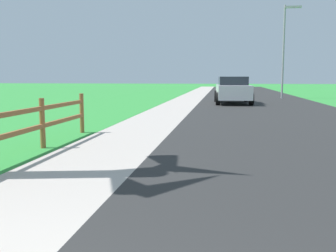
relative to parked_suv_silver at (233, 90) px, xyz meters
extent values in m
plane|color=#308E39|center=(-1.93, 3.29, -0.78)|extent=(120.00, 120.00, 0.00)
cube|color=#282828|center=(1.57, 5.29, -0.78)|extent=(7.00, 66.00, 0.01)
cube|color=#B2A79E|center=(-4.93, 5.29, -0.78)|extent=(6.00, 66.00, 0.01)
cube|color=#308E39|center=(-6.43, 5.29, -0.78)|extent=(5.00, 66.00, 0.00)
cylinder|color=brown|center=(-4.30, -14.90, -0.25)|extent=(0.11, 0.11, 1.07)
cylinder|color=brown|center=(-4.30, -12.56, -0.25)|extent=(0.11, 0.11, 1.07)
cube|color=#B7BABF|center=(0.00, -0.04, -0.11)|extent=(1.99, 4.65, 0.76)
cube|color=#1E232B|center=(-0.01, 0.15, 0.50)|extent=(1.67, 2.41, 0.47)
cylinder|color=black|center=(0.95, -1.41, -0.44)|extent=(0.25, 0.69, 0.68)
cylinder|color=black|center=(-0.81, -1.50, -0.44)|extent=(0.25, 0.69, 0.68)
cylinder|color=black|center=(0.82, 1.42, -0.44)|extent=(0.25, 0.69, 0.68)
cylinder|color=black|center=(-0.95, 1.33, -0.44)|extent=(0.25, 0.69, 0.68)
cylinder|color=gray|center=(3.57, 5.88, 2.43)|extent=(0.14, 0.14, 6.42)
cube|color=#999999|center=(4.12, 5.88, 5.49)|extent=(1.10, 0.20, 0.14)
camera|label=1|loc=(-0.52, -22.63, 0.73)|focal=41.79mm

